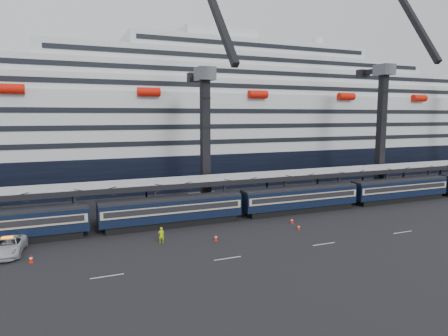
# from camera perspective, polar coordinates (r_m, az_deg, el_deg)

# --- Properties ---
(ground) EXTENTS (260.00, 260.00, 0.00)m
(ground) POSITION_cam_1_polar(r_m,az_deg,el_deg) (59.68, 22.67, -7.24)
(ground) COLOR black
(ground) RESTS_ON ground
(train) EXTENTS (133.05, 3.00, 4.05)m
(train) POSITION_cam_1_polar(r_m,az_deg,el_deg) (63.58, 13.37, -3.94)
(train) COLOR black
(train) RESTS_ON ground
(canopy) EXTENTS (130.00, 6.25, 5.53)m
(canopy) POSITION_cam_1_polar(r_m,az_deg,el_deg) (68.99, 14.62, -0.53)
(canopy) COLOR gray
(canopy) RESTS_ON ground
(cruise_ship) EXTENTS (214.09, 28.84, 34.00)m
(cruise_ship) POSITION_cam_1_polar(r_m,az_deg,el_deg) (95.31, 2.47, 6.13)
(cruise_ship) COLOR black
(cruise_ship) RESTS_ON ground
(crane_dark_near) EXTENTS (4.50, 17.75, 35.08)m
(crane_dark_near) POSITION_cam_1_polar(r_m,az_deg,el_deg) (62.74, -2.57, 5.06)
(crane_dark_near) COLOR #48494F
(crane_dark_near) RESTS_ON ground
(crane_dark_mid) EXTENTS (4.50, 18.24, 39.64)m
(crane_dark_mid) POSITION_cam_1_polar(r_m,az_deg,el_deg) (80.92, 21.79, 6.09)
(crane_dark_mid) COLOR #48494F
(crane_dark_mid) RESTS_ON ground
(pickup_truck) EXTENTS (3.61, 6.71, 1.79)m
(pickup_truck) POSITION_cam_1_polar(r_m,az_deg,el_deg) (48.58, -28.50, -9.80)
(pickup_truck) COLOR #B5B8BD
(pickup_truck) RESTS_ON ground
(worker) EXTENTS (0.74, 0.53, 1.88)m
(worker) POSITION_cam_1_polar(r_m,az_deg,el_deg) (47.04, -8.95, -9.46)
(worker) COLOR #B9E70C
(worker) RESTS_ON ground
(traffic_cone_a) EXTENTS (0.43, 0.43, 0.86)m
(traffic_cone_a) POSITION_cam_1_polar(r_m,az_deg,el_deg) (45.15, -25.86, -11.55)
(traffic_cone_a) COLOR red
(traffic_cone_a) RESTS_ON ground
(traffic_cone_b) EXTENTS (0.41, 0.41, 0.83)m
(traffic_cone_b) POSITION_cam_1_polar(r_m,az_deg,el_deg) (47.50, -1.16, -9.87)
(traffic_cone_b) COLOR red
(traffic_cone_b) RESTS_ON ground
(traffic_cone_c) EXTENTS (0.38, 0.38, 0.76)m
(traffic_cone_c) POSITION_cam_1_polar(r_m,az_deg,el_deg) (52.77, 10.62, -8.26)
(traffic_cone_c) COLOR red
(traffic_cone_c) RESTS_ON ground
(traffic_cone_d) EXTENTS (0.43, 0.43, 0.85)m
(traffic_cone_d) POSITION_cam_1_polar(r_m,az_deg,el_deg) (55.53, 9.69, -7.39)
(traffic_cone_d) COLOR red
(traffic_cone_d) RESTS_ON ground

